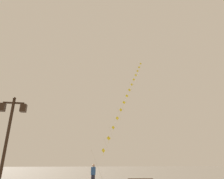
% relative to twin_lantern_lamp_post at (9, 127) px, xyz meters
% --- Properties ---
extents(twin_lantern_lamp_post, '(1.29, 0.28, 4.97)m').
position_rel_twin_lantern_lamp_post_xyz_m(twin_lantern_lamp_post, '(0.00, 0.00, 0.00)').
color(twin_lantern_lamp_post, black).
rests_on(twin_lantern_lamp_post, ground_plane).
extents(kite_train, '(10.63, 15.23, 21.16)m').
position_rel_twin_lantern_lamp_post_xyz_m(kite_train, '(10.00, 16.81, 7.78)').
color(kite_train, brown).
rests_on(kite_train, ground_plane).
extents(kite_flyer, '(0.44, 0.61, 1.71)m').
position_rel_twin_lantern_lamp_post_xyz_m(kite_flyer, '(4.65, 7.21, -2.53)').
color(kite_flyer, '#1E1E2D').
rests_on(kite_flyer, ground_plane).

